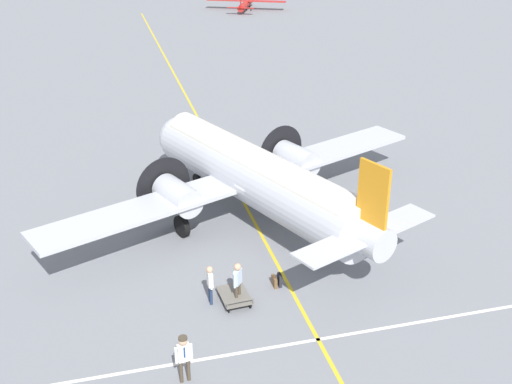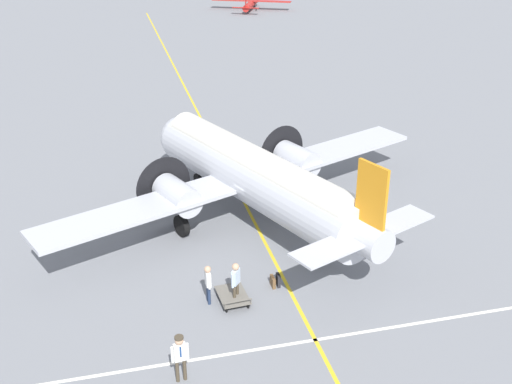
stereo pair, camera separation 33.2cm
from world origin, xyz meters
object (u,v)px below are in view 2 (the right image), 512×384
ramp_agent (208,281)px  suitcase_near_door (273,282)px  light_aircraft_distant (251,3)px  passenger_boarding (236,279)px  suitcase_upright_spare (278,280)px  crew_foreground (180,353)px  airliner_main (251,174)px  baggage_cart (233,296)px

ramp_agent → suitcase_near_door: bearing=-82.4°
ramp_agent → light_aircraft_distant: light_aircraft_distant is taller
passenger_boarding → suitcase_upright_spare: passenger_boarding is taller
passenger_boarding → ramp_agent: bearing=116.9°
crew_foreground → suitcase_near_door: (4.81, -4.62, -0.95)m
airliner_main → passenger_boarding: airliner_main is taller
light_aircraft_distant → suitcase_upright_spare: bearing=-168.1°
airliner_main → ramp_agent: bearing=130.4°
crew_foreground → suitcase_near_door: size_ratio=3.69×
crew_foreground → ramp_agent: bearing=-119.5°
suitcase_upright_spare → ramp_agent: bearing=98.3°
suitcase_near_door → light_aircraft_distant: (64.75, -14.69, 0.61)m
airliner_main → suitcase_near_door: airliner_main is taller
suitcase_upright_spare → light_aircraft_distant: bearing=-12.6°
crew_foreground → baggage_cart: crew_foreground is taller
airliner_main → passenger_boarding: size_ratio=11.40×
passenger_boarding → suitcase_upright_spare: 2.28m
suitcase_near_door → crew_foreground: bearing=136.2°
airliner_main → crew_foreground: bearing=132.3°
airliner_main → suitcase_near_door: (-6.22, 0.53, -2.31)m
ramp_agent → baggage_cart: ramp_agent is taller
crew_foreground → baggage_cart: 5.04m
crew_foreground → suitcase_near_door: 6.74m
ramp_agent → suitcase_near_door: 3.04m
passenger_boarding → airliner_main: bearing=21.0°
airliner_main → crew_foreground: airliner_main is taller
passenger_boarding → light_aircraft_distant: 67.53m
baggage_cart → light_aircraft_distant: (65.42, -16.59, 0.57)m
passenger_boarding → light_aircraft_distant: size_ratio=0.18×
airliner_main → suitcase_upright_spare: 6.66m
airliner_main → crew_foreground: (-11.03, 5.15, -1.36)m
suitcase_near_door → baggage_cart: size_ratio=0.29×
suitcase_upright_spare → light_aircraft_distant: 66.40m
suitcase_upright_spare → baggage_cart: suitcase_upright_spare is taller
ramp_agent → airliner_main: bearing=-29.1°
passenger_boarding → baggage_cart: size_ratio=1.07×
baggage_cart → light_aircraft_distant: 67.50m
airliner_main → suitcase_upright_spare: bearing=154.6°
suitcase_upright_spare → airliner_main: bearing=-2.8°
crew_foreground → light_aircraft_distant: bearing=-113.0°
crew_foreground → suitcase_upright_spare: crew_foreground is taller
suitcase_near_door → light_aircraft_distant: bearing=-12.8°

